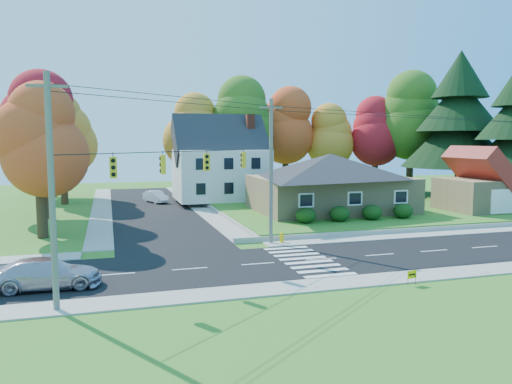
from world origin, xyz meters
TOP-DOWN VIEW (x-y plane):
  - ground at (0.00, 0.00)m, footprint 120.00×120.00m
  - road_main at (0.00, 0.00)m, footprint 90.00×8.00m
  - road_cross at (-8.00, 26.00)m, footprint 8.00×44.00m
  - sidewalk_north at (0.00, 5.00)m, footprint 90.00×2.00m
  - sidewalk_south at (0.00, -5.00)m, footprint 90.00×2.00m
  - lawn at (13.00, 21.00)m, footprint 30.00×30.00m
  - ranch_house at (8.00, 16.00)m, footprint 14.60×10.60m
  - colonial_house at (0.04, 28.00)m, footprint 10.40×8.40m
  - garage at (22.00, 11.99)m, footprint 7.30×6.30m
  - hedge_row at (7.50, 9.80)m, footprint 10.70×1.70m
  - traffic_infrastructure at (-0.15, 1.35)m, footprint 38.10×10.66m
  - tree_lot_0 at (-2.00, 34.00)m, footprint 6.72×6.72m
  - tree_lot_1 at (4.00, 33.00)m, footprint 7.84×7.84m
  - tree_lot_2 at (10.00, 34.00)m, footprint 7.28×7.28m
  - tree_lot_3 at (16.00, 33.00)m, footprint 6.16×6.16m
  - tree_lot_4 at (22.00, 32.00)m, footprint 6.72×6.72m
  - tree_lot_5 at (26.00, 30.00)m, footprint 8.40×8.40m
  - conifer_east_a at (27.00, 22.00)m, footprint 12.80×12.80m
  - tree_west_0 at (-17.00, 12.00)m, footprint 6.16×6.16m
  - tree_west_1 at (-18.00, 22.00)m, footprint 7.28×7.28m
  - tree_west_2 at (-17.00, 32.00)m, footprint 6.72×6.72m
  - tree_west_3 at (-19.00, 40.00)m, footprint 7.84×7.84m
  - silver_sedan at (-15.26, -1.68)m, footprint 5.18×2.19m
  - white_car at (-7.06, 30.49)m, footprint 2.79×4.31m
  - fire_hydrant at (-0.73, 5.11)m, footprint 0.46×0.35m
  - yard_sign at (2.14, -6.24)m, footprint 0.59×0.16m

SIDE VIEW (x-z plane):
  - ground at x=0.00m, z-range 0.00..0.00m
  - road_main at x=0.00m, z-range 0.00..0.02m
  - road_cross at x=-8.00m, z-range 0.00..0.02m
  - sidewalk_north at x=0.00m, z-range 0.00..0.08m
  - sidewalk_south at x=0.00m, z-range 0.00..0.08m
  - lawn at x=13.00m, z-range 0.00..0.50m
  - fire_hydrant at x=-0.73m, z-range -0.02..0.78m
  - yard_sign at x=2.14m, z-range 0.16..0.90m
  - white_car at x=-7.06m, z-range 0.02..1.36m
  - silver_sedan at x=-15.26m, z-range 0.02..1.51m
  - hedge_row at x=7.50m, z-range 0.50..1.77m
  - garage at x=22.00m, z-range 0.54..5.14m
  - ranch_house at x=8.00m, z-range 0.57..5.97m
  - colonial_house at x=0.04m, z-range -0.22..9.38m
  - traffic_infrastructure at x=-0.15m, z-range 0.15..10.15m
  - tree_west_0 at x=-17.00m, z-range 1.42..12.89m
  - tree_lot_3 at x=16.00m, z-range 1.92..13.39m
  - tree_west_2 at x=-17.00m, z-range 1.55..14.06m
  - tree_lot_0 at x=-2.00m, z-range 2.05..14.56m
  - tree_lot_4 at x=22.00m, z-range 2.05..14.56m
  - tree_west_1 at x=-18.00m, z-range 1.68..15.24m
  - tree_lot_2 at x=10.00m, z-range 2.18..15.74m
  - tree_west_3 at x=-19.00m, z-range 1.81..16.41m
  - conifer_east_a at x=27.00m, z-range 0.91..17.87m
  - tree_lot_1 at x=4.00m, z-range 2.31..16.91m
  - tree_lot_5 at x=26.00m, z-range 2.45..18.09m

